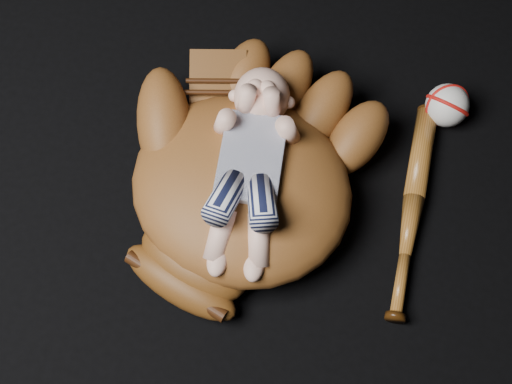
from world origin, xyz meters
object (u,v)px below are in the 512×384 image
(newborn_baby, at_px, (249,173))
(baseball, at_px, (447,105))
(baseball_bat, at_px, (412,210))
(baseball_glove, at_px, (241,183))

(newborn_baby, distance_m, baseball, 0.42)
(baseball_bat, height_order, baseball, baseball)
(baseball_bat, xyz_separation_m, baseball, (0.04, 0.21, 0.02))
(baseball, bearing_deg, baseball_glove, -143.08)
(newborn_baby, bearing_deg, baseball_glove, 160.79)
(newborn_baby, xyz_separation_m, baseball_bat, (0.28, 0.04, -0.12))
(baseball_glove, distance_m, newborn_baby, 0.05)
(newborn_baby, xyz_separation_m, baseball, (0.32, 0.25, -0.10))
(newborn_baby, bearing_deg, baseball, 35.28)
(newborn_baby, height_order, baseball, newborn_baby)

